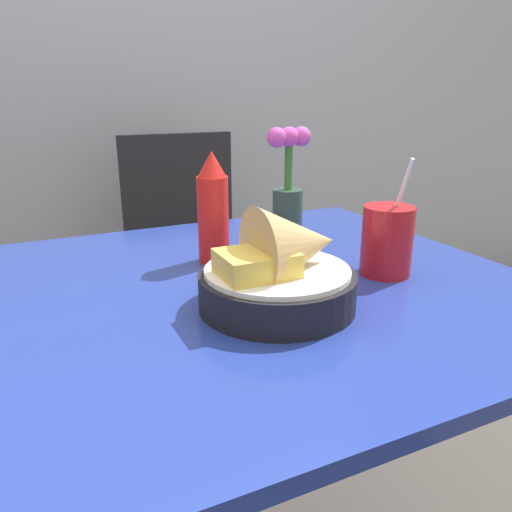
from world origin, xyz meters
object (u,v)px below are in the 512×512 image
drink_cup (387,243)px  chair_far_window (188,247)px  ketchup_bottle (213,210)px  flower_vase (288,191)px  food_basket (284,271)px

drink_cup → chair_far_window: bearing=94.8°
ketchup_bottle → flower_vase: size_ratio=0.87×
ketchup_bottle → flower_vase: 0.21m
flower_vase → chair_far_window: bearing=91.9°
flower_vase → drink_cup: bearing=-78.0°
ketchup_bottle → flower_vase: bearing=18.5°
chair_far_window → flower_vase: bearing=-88.1°
drink_cup → flower_vase: 0.28m
chair_far_window → food_basket: chair_far_window is taller
food_basket → drink_cup: bearing=11.1°
food_basket → ketchup_bottle: (-0.02, 0.25, 0.05)m
chair_far_window → drink_cup: drink_cup is taller
food_basket → drink_cup: 0.24m
drink_cup → flower_vase: bearing=102.0°
chair_far_window → flower_vase: 0.75m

